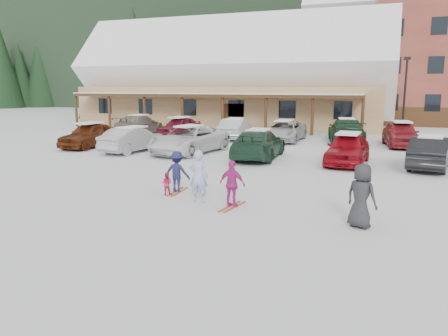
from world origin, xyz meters
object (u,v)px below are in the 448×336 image
(adult_skier, at_px, (199,176))
(parked_car_8, at_px, (179,127))
(parked_car_10, at_px, (284,131))
(parked_car_2, at_px, (189,139))
(parked_car_11, at_px, (346,130))
(parked_car_0, at_px, (90,135))
(toddler_red, at_px, (167,184))
(parked_car_1, at_px, (133,139))
(parked_car_5, at_px, (430,152))
(parked_car_12, at_px, (401,134))
(parked_car_3, at_px, (258,144))
(lamp_post, at_px, (405,90))
(child_navy, at_px, (177,172))
(bystander_dark, at_px, (361,196))
(parked_car_9, at_px, (235,129))
(parked_car_4, at_px, (348,149))
(parked_car_7, at_px, (139,125))
(child_magenta, at_px, (232,184))
(day_lodge, at_px, (231,83))

(adult_skier, bearing_deg, parked_car_8, -67.44)
(parked_car_10, bearing_deg, parked_car_2, -117.36)
(parked_car_2, height_order, parked_car_11, parked_car_11)
(parked_car_0, bearing_deg, toddler_red, -40.44)
(parked_car_1, relative_size, parked_car_2, 0.79)
(parked_car_0, distance_m, parked_car_5, 18.78)
(adult_skier, xyz_separation_m, parked_car_12, (6.37, 16.30, -0.07))
(parked_car_3, height_order, parked_car_11, parked_car_11)
(lamp_post, bearing_deg, parked_car_5, -87.23)
(child_navy, relative_size, parked_car_2, 0.26)
(adult_skier, bearing_deg, parked_car_0, -45.14)
(bystander_dark, relative_size, parked_car_9, 0.39)
(parked_car_10, bearing_deg, toddler_red, -91.18)
(parked_car_4, bearing_deg, parked_car_9, 141.06)
(toddler_red, xyz_separation_m, parked_car_9, (-2.98, 15.83, 0.33))
(parked_car_3, xyz_separation_m, parked_car_5, (8.04, 0.03, -0.01))
(parked_car_1, height_order, parked_car_11, parked_car_11)
(lamp_post, distance_m, parked_car_1, 21.85)
(parked_car_10, xyz_separation_m, parked_car_12, (7.33, -0.21, 0.07))
(parked_car_7, height_order, parked_car_10, parked_car_7)
(parked_car_4, height_order, parked_car_9, parked_car_4)
(parked_car_2, distance_m, parked_car_11, 11.06)
(adult_skier, bearing_deg, parked_car_1, -53.25)
(child_magenta, relative_size, parked_car_12, 0.32)
(parked_car_1, bearing_deg, parked_car_3, -170.18)
(adult_skier, xyz_separation_m, parked_car_4, (3.85, 8.86, -0.11))
(day_lodge, xyz_separation_m, parked_car_4, (12.61, -18.96, -3.20))
(child_navy, bearing_deg, bystander_dark, 160.70)
(day_lodge, height_order, parked_car_4, day_lodge)
(child_magenta, distance_m, parked_car_11, 17.60)
(parked_car_9, bearing_deg, parked_car_7, -8.02)
(child_navy, relative_size, parked_car_9, 0.33)
(child_magenta, bearing_deg, child_navy, -16.78)
(bystander_dark, bearing_deg, parked_car_0, -4.64)
(parked_car_5, bearing_deg, parked_car_3, 9.64)
(parked_car_3, bearing_deg, parked_car_8, -45.70)
(parked_car_0, relative_size, parked_car_2, 0.80)
(parked_car_1, xyz_separation_m, parked_car_12, (14.25, 7.62, 0.07))
(adult_skier, height_order, child_magenta, adult_skier)
(day_lodge, relative_size, parked_car_0, 6.65)
(child_magenta, bearing_deg, parked_car_5, -115.61)
(day_lodge, distance_m, lamp_post, 15.75)
(parked_car_5, bearing_deg, day_lodge, -39.81)
(child_navy, height_order, parked_car_1, child_navy)
(adult_skier, distance_m, child_navy, 1.59)
(parked_car_8, relative_size, parked_car_11, 0.76)
(parked_car_4, height_order, parked_car_8, parked_car_4)
(child_magenta, bearing_deg, parked_car_11, -87.48)
(parked_car_0, xyz_separation_m, parked_car_11, (14.37, 7.92, 0.04))
(parked_car_5, xyz_separation_m, parked_car_10, (-8.40, 7.49, -0.03))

